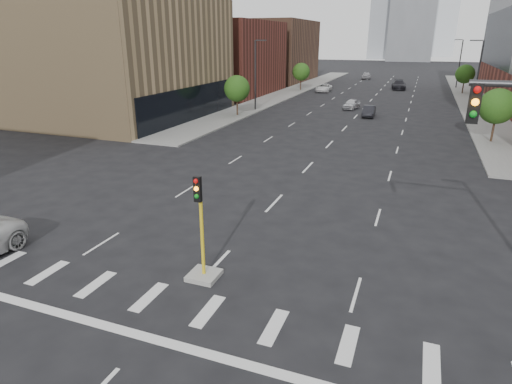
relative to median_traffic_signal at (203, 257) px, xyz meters
The scene contains 19 objects.
sidewalk_left_far 66.75m from the median_traffic_signal, 102.99° to the left, with size 5.00×92.00×0.15m, color gray.
sidewalk_right_far 66.75m from the median_traffic_signal, 77.01° to the left, with size 5.00×92.00×0.15m, color gray.
building_left_mid 41.90m from the median_traffic_signal, 131.55° to the left, with size 20.00×24.00×14.00m, color tan.
building_left_far_a 63.52m from the median_traffic_signal, 115.74° to the left, with size 20.00×22.00×12.00m, color brown.
building_left_far_b 87.64m from the median_traffic_signal, 108.32° to the left, with size 20.00×24.00×13.00m, color brown.
tower_mid 192.19m from the median_traffic_signal, 90.00° to the left, with size 18.00×18.00×44.00m, color slate.
median_traffic_signal is the anchor object (origin of this frame).
streetlight_right_a 48.12m from the median_traffic_signal, 73.76° to the left, with size 1.60×0.22×9.07m.
streetlight_right_b 82.23m from the median_traffic_signal, 80.60° to the left, with size 1.60×0.22×9.07m.
streetlight_left 43.36m from the median_traffic_signal, 108.10° to the left, with size 1.60×0.22×9.07m.
tree_left_near 38.73m from the median_traffic_signal, 111.23° to the left, with size 3.20×3.20×4.85m.
tree_left_far 67.54m from the median_traffic_signal, 101.97° to the left, with size 3.20×3.20×4.85m.
tree_right_near 34.13m from the median_traffic_signal, 65.72° to the left, with size 3.20×3.20×4.85m.
tree_right_far 72.44m from the median_traffic_signal, 78.85° to the left, with size 3.20×3.20×4.85m.
car_near_left 46.93m from the median_traffic_signal, 91.83° to the left, with size 1.58×3.94×1.34m, color silver.
car_mid_right 41.62m from the median_traffic_signal, 87.93° to the left, with size 1.41×4.04×1.33m, color black.
car_far_left 66.23m from the median_traffic_signal, 98.22° to the left, with size 2.33×5.06×1.41m, color white.
car_deep_right 74.66m from the median_traffic_signal, 87.66° to the left, with size 2.40×5.91×1.72m, color black.
car_distant 94.84m from the median_traffic_signal, 93.35° to the left, with size 1.98×4.91×1.67m, color #A2A1A5.
Camera 1 is at (7.45, -4.52, 9.23)m, focal length 30.00 mm.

